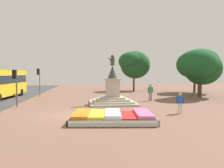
{
  "coord_description": "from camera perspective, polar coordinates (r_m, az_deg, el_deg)",
  "views": [
    {
      "loc": [
        0.99,
        -15.3,
        2.94
      ],
      "look_at": [
        3.17,
        3.31,
        2.03
      ],
      "focal_mm": 35.0,
      "sensor_mm": 36.0,
      "label": 1
    }
  ],
  "objects": [
    {
      "name": "park_tree_far_left",
      "position": [
        35.41,
        21.23,
        4.85
      ],
      "size": [
        6.06,
        6.47,
        6.51
      ],
      "color": "#4C3823",
      "rests_on": "ground_plane"
    },
    {
      "name": "ground_plane",
      "position": [
        15.61,
        -10.29,
        -8.13
      ],
      "size": [
        90.51,
        90.51,
        0.0
      ],
      "primitive_type": "plane",
      "color": "brown"
    },
    {
      "name": "traffic_light_mid_block",
      "position": [
        20.87,
        -23.97,
        0.67
      ],
      "size": [
        0.41,
        0.29,
        3.26
      ],
      "color": "#4C5156",
      "rests_on": "ground_plane"
    },
    {
      "name": "statue_monument",
      "position": [
        21.24,
        0.14,
        -2.76
      ],
      "size": [
        4.41,
        4.41,
        4.75
      ],
      "color": "#B0A692",
      "rests_on": "ground_plane"
    },
    {
      "name": "pedestrian_crossing_plaza",
      "position": [
        23.69,
        9.99,
        -1.88
      ],
      "size": [
        0.57,
        0.25,
        1.78
      ],
      "color": "#8C4C99",
      "rests_on": "ground_plane"
    },
    {
      "name": "traffic_light_far_corner",
      "position": [
        29.31,
        -18.57,
        1.68
      ],
      "size": [
        0.41,
        0.3,
        3.56
      ],
      "color": "slate",
      "rests_on": "ground_plane"
    },
    {
      "name": "flower_planter",
      "position": [
        13.54,
        0.12,
        -8.69
      ],
      "size": [
        5.43,
        3.73,
        0.57
      ],
      "color": "#38281C",
      "rests_on": "ground_plane"
    },
    {
      "name": "pedestrian_near_planter",
      "position": [
        16.74,
        17.35,
        -4.44
      ],
      "size": [
        0.54,
        0.34,
        1.53
      ],
      "color": "beige",
      "rests_on": "ground_plane"
    },
    {
      "name": "city_bus",
      "position": [
        28.3,
        -27.12,
        0.42
      ],
      "size": [
        3.0,
        10.92,
        3.36
      ],
      "color": "gold",
      "rests_on": "ground_plane"
    },
    {
      "name": "park_tree_behind_statue",
      "position": [
        28.56,
        22.09,
        4.55
      ],
      "size": [
        5.76,
        5.66,
        5.95
      ],
      "color": "#4C3823",
      "rests_on": "ground_plane"
    },
    {
      "name": "park_tree_far_right",
      "position": [
        37.35,
        5.68,
        5.31
      ],
      "size": [
        5.41,
        4.71,
        6.72
      ],
      "color": "#4C3823",
      "rests_on": "ground_plane"
    }
  ]
}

